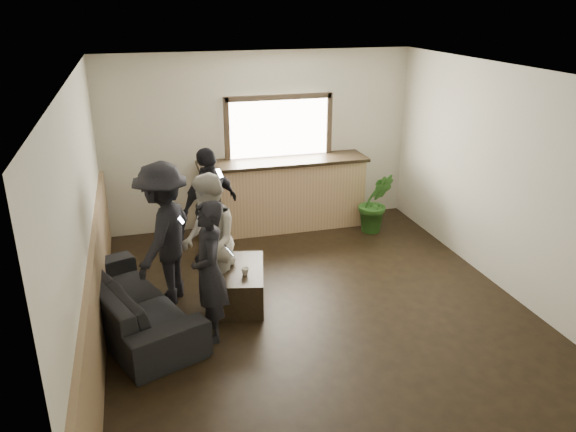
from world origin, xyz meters
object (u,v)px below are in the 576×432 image
object	(u,v)px
bar_counter	(283,190)
person_d	(210,206)
person_a	(210,272)
person_b	(209,242)
cup_b	(245,271)
person_c	(164,234)
coffee_table	(241,285)
cup_a	(231,260)
potted_plant	(376,203)
sofa	(131,301)

from	to	relation	value
bar_counter	person_d	world-z (taller)	bar_counter
person_a	person_b	world-z (taller)	person_b
cup_b	person_d	bearing A→B (deg)	98.22
cup_b	person_a	distance (m)	0.77
cup_b	person_b	distance (m)	0.56
person_a	person_c	distance (m)	1.05
coffee_table	person_a	xyz separation A→B (m)	(-0.46, -0.69, 0.57)
cup_a	person_b	distance (m)	0.43
cup_a	potted_plant	world-z (taller)	potted_plant
coffee_table	person_d	world-z (taller)	person_d
cup_a	person_a	size ratio (longest dim) A/B	0.08
coffee_table	person_b	world-z (taller)	person_b
person_d	cup_a	bearing A→B (deg)	59.39
person_a	person_d	world-z (taller)	person_d
person_b	person_d	xyz separation A→B (m)	(0.18, 1.18, 0.01)
cup_a	potted_plant	bearing A→B (deg)	29.68
sofa	potted_plant	distance (m)	4.26
person_b	bar_counter	bearing A→B (deg)	144.71
person_c	cup_b	bearing A→B (deg)	91.02
sofa	person_a	xyz separation A→B (m)	(0.86, -0.45, 0.48)
sofa	person_c	size ratio (longest dim) A/B	1.24
bar_counter	coffee_table	world-z (taller)	bar_counter
bar_counter	sofa	size ratio (longest dim) A/B	1.23
coffee_table	person_b	distance (m)	0.70
sofa	person_a	world-z (taller)	person_a
person_c	cup_a	bearing A→B (deg)	108.77
cup_b	potted_plant	world-z (taller)	potted_plant
cup_a	bar_counter	bearing A→B (deg)	59.33
person_a	person_b	distance (m)	0.74
sofa	cup_b	bearing A→B (deg)	-109.23
potted_plant	person_d	xyz separation A→B (m)	(-2.69, -0.41, 0.34)
potted_plant	person_a	size ratio (longest dim) A/B	0.62
bar_counter	coffee_table	xyz separation A→B (m)	(-1.14, -2.22, -0.42)
cup_a	cup_b	distance (m)	0.35
cup_b	person_c	distance (m)	1.07
person_a	person_c	bearing A→B (deg)	-154.69
bar_counter	person_b	world-z (taller)	bar_counter
sofa	potted_plant	bearing A→B (deg)	-85.60
potted_plant	person_d	distance (m)	2.74
sofa	person_c	distance (m)	0.89
sofa	potted_plant	world-z (taller)	potted_plant
potted_plant	person_b	bearing A→B (deg)	-151.01
person_c	bar_counter	bearing A→B (deg)	162.32
sofa	potted_plant	size ratio (longest dim) A/B	2.21
person_c	person_d	world-z (taller)	person_c
cup_b	coffee_table	bearing A→B (deg)	97.93
potted_plant	person_b	distance (m)	3.29
sofa	cup_b	size ratio (longest dim) A/B	23.69
person_a	person_c	size ratio (longest dim) A/B	0.90
sofa	person_c	xyz separation A→B (m)	(0.45, 0.51, 0.57)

